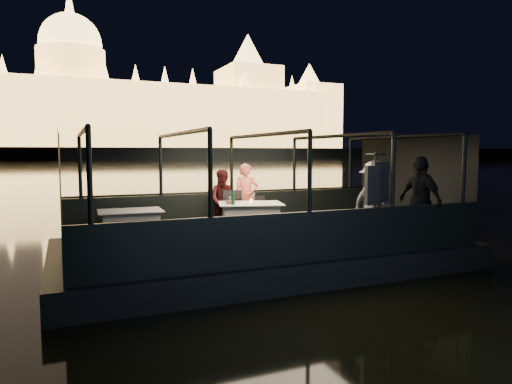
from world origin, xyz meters
name	(u,v)px	position (x,y,z in m)	size (l,w,h in m)	color
river_water	(87,166)	(0.00, 80.00, 0.00)	(500.00, 500.00, 0.00)	black
boat_hull	(263,264)	(0.00, 0.00, 0.00)	(8.60, 4.40, 1.00)	black
boat_deck	(263,243)	(0.00, 0.00, 0.48)	(8.00, 4.00, 0.04)	black
gunwale_port	(232,210)	(0.00, 2.00, 0.95)	(8.00, 0.08, 0.90)	black
gunwale_starboard	(309,237)	(0.00, -2.00, 0.95)	(8.00, 0.08, 0.90)	black
cabin_glass_port	(232,165)	(0.00, 2.00, 2.10)	(8.00, 0.02, 1.40)	#99B2B2
cabin_glass_starboard	(310,172)	(0.00, -2.00, 2.10)	(8.00, 0.02, 1.40)	#99B2B2
cabin_roof_glass	(263,135)	(0.00, 0.00, 2.80)	(8.00, 4.00, 0.02)	#99B2B2
end_wall_fore	(61,196)	(-4.00, 0.00, 1.65)	(0.02, 4.00, 2.30)	black
end_wall_aft	(410,184)	(4.00, 0.00, 1.65)	(0.02, 4.00, 2.30)	black
canopy_ribs	(263,189)	(0.00, 0.00, 1.65)	(8.00, 4.00, 2.30)	black
embankment	(73,156)	(0.00, 210.00, 1.00)	(400.00, 140.00, 6.00)	#423D33
parliament_building	(72,80)	(0.00, 175.00, 29.00)	(220.00, 32.00, 60.00)	#F2D18C
dining_table_central	(250,219)	(0.01, 0.76, 0.89)	(1.45, 1.05, 0.77)	white
dining_table_aft	(131,225)	(-2.66, 1.00, 0.89)	(1.33, 0.96, 0.71)	silver
chair_port_left	(235,214)	(-0.16, 1.32, 0.95)	(0.46, 0.46, 1.00)	black
chair_port_right	(260,213)	(0.48, 1.29, 0.95)	(0.39, 0.39, 0.84)	black
coat_stand	(375,205)	(1.66, -1.64, 1.40)	(0.54, 0.43, 1.95)	black
person_woman_coral	(246,200)	(0.23, 1.58, 1.25)	(0.60, 0.40, 1.65)	#F36F58
person_man_maroon	(224,201)	(-0.33, 1.64, 1.25)	(0.72, 0.56, 1.51)	#401112
passenger_stripe	(375,204)	(2.02, -1.19, 1.35)	(1.14, 0.64, 1.76)	silver
passenger_dark	(419,204)	(2.86, -1.57, 1.35)	(1.09, 0.46, 1.86)	black
wine_bottle	(233,198)	(-0.49, 0.57, 1.42)	(0.07, 0.07, 0.33)	#14371E
bread_basket	(231,202)	(-0.47, 0.76, 1.31)	(0.21, 0.21, 0.09)	brown
amber_candle	(251,201)	(0.06, 0.82, 1.31)	(0.06, 0.06, 0.09)	#F09C3C
plate_near	(264,203)	(0.27, 0.56, 1.27)	(0.24, 0.24, 0.01)	silver
plate_far	(228,202)	(-0.43, 1.04, 1.27)	(0.26, 0.26, 0.02)	white
wine_glass_white	(230,200)	(-0.51, 0.70, 1.36)	(0.06, 0.06, 0.18)	white
wine_glass_red	(254,198)	(0.17, 0.92, 1.36)	(0.07, 0.07, 0.21)	silver
wine_glass_empty	(253,199)	(0.03, 0.65, 1.36)	(0.06, 0.06, 0.19)	white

